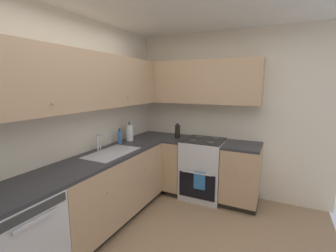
# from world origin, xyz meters

# --- Properties ---
(wall_back) EXTENTS (3.94, 0.05, 2.57)m
(wall_back) POSITION_xyz_m (0.00, 1.49, 1.28)
(wall_back) COLOR beige
(wall_back) RESTS_ON ground_plane
(wall_right) EXTENTS (0.05, 3.02, 2.57)m
(wall_right) POSITION_xyz_m (1.94, 0.00, 1.28)
(wall_right) COLOR beige
(wall_right) RESTS_ON ground_plane
(dishwasher) EXTENTS (0.60, 0.63, 0.87)m
(dishwasher) POSITION_xyz_m (-0.76, 1.16, 0.44)
(dishwasher) COLOR silver
(dishwasher) RESTS_ON ground_plane
(lower_cabinets_back) EXTENTS (1.77, 0.62, 0.87)m
(lower_cabinets_back) POSITION_xyz_m (0.43, 1.16, 0.44)
(lower_cabinets_back) COLOR tan
(lower_cabinets_back) RESTS_ON ground_plane
(countertop_back) EXTENTS (2.98, 0.60, 0.03)m
(countertop_back) POSITION_xyz_m (0.43, 1.16, 0.89)
(countertop_back) COLOR #2D2D33
(countertop_back) RESTS_ON lower_cabinets_back
(lower_cabinets_right) EXTENTS (0.62, 1.41, 0.87)m
(lower_cabinets_right) POSITION_xyz_m (1.62, 0.05, 0.44)
(lower_cabinets_right) COLOR tan
(lower_cabinets_right) RESTS_ON ground_plane
(countertop_right) EXTENTS (0.60, 1.41, 0.03)m
(countertop_right) POSITION_xyz_m (1.62, 0.05, 0.89)
(countertop_right) COLOR #2D2D33
(countertop_right) RESTS_ON lower_cabinets_right
(oven_range) EXTENTS (0.68, 0.62, 1.06)m
(oven_range) POSITION_xyz_m (1.64, 0.28, 0.46)
(oven_range) COLOR silver
(oven_range) RESTS_ON ground_plane
(upper_cabinets_back) EXTENTS (2.66, 0.34, 0.65)m
(upper_cabinets_back) POSITION_xyz_m (0.27, 1.30, 1.80)
(upper_cabinets_back) COLOR tan
(upper_cabinets_right) EXTENTS (0.32, 1.96, 0.65)m
(upper_cabinets_right) POSITION_xyz_m (1.76, 0.48, 1.80)
(upper_cabinets_right) COLOR tan
(sink) EXTENTS (0.71, 0.40, 0.10)m
(sink) POSITION_xyz_m (0.48, 1.13, 0.87)
(sink) COLOR #B7B7BC
(sink) RESTS_ON countertop_back
(faucet) EXTENTS (0.07, 0.16, 0.23)m
(faucet) POSITION_xyz_m (0.48, 1.34, 1.04)
(faucet) COLOR silver
(faucet) RESTS_ON countertop_back
(soap_bottle) EXTENTS (0.06, 0.06, 0.22)m
(soap_bottle) POSITION_xyz_m (0.91, 1.34, 1.01)
(soap_bottle) COLOR #3F72BF
(soap_bottle) RESTS_ON countertop_back
(paper_towel_roll) EXTENTS (0.11, 0.11, 0.31)m
(paper_towel_roll) POSITION_xyz_m (1.13, 1.32, 1.03)
(paper_towel_roll) COLOR white
(paper_towel_roll) RESTS_ON countertop_back
(oil_bottle) EXTENTS (0.08, 0.08, 0.23)m
(oil_bottle) POSITION_xyz_m (1.62, 0.73, 1.02)
(oil_bottle) COLOR black
(oil_bottle) RESTS_ON countertop_right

